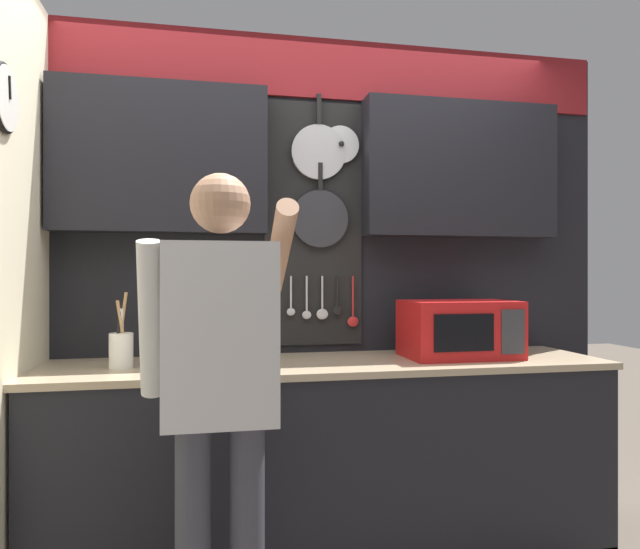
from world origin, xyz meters
name	(u,v)px	position (x,y,z in m)	size (l,w,h in m)	color
base_cabinet_counter	(330,462)	(0.00, 0.00, 0.46)	(2.55, 0.64, 0.92)	black
back_wall_unit	(319,230)	(0.00, 0.28, 1.55)	(3.12, 0.20, 2.53)	black
microwave	(459,329)	(0.63, -0.01, 1.06)	(0.52, 0.35, 0.27)	red
knife_block	(199,342)	(-0.59, -0.01, 1.03)	(0.12, 0.16, 0.28)	brown
utensil_crock	(121,348)	(-0.91, -0.01, 1.01)	(0.10, 0.10, 0.32)	white
person	(220,372)	(-0.51, -0.59, 0.99)	(0.54, 0.59, 1.66)	#383842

